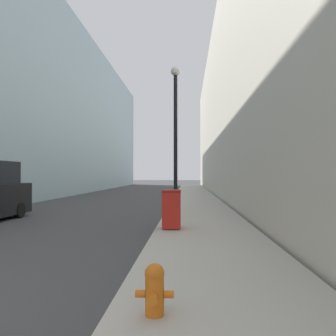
% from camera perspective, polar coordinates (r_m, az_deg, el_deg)
% --- Properties ---
extents(sidewalk_right, '(3.20, 60.00, 0.13)m').
position_cam_1_polar(sidewalk_right, '(21.05, 5.04, -5.95)').
color(sidewalk_right, '#B7B2A8').
rests_on(sidewalk_right, ground).
extents(building_left_glass, '(12.00, 60.00, 16.00)m').
position_cam_1_polar(building_left_glass, '(33.61, -25.22, 9.56)').
color(building_left_glass, '#99B7C6').
rests_on(building_left_glass, ground).
extents(building_right_stone, '(12.00, 60.00, 15.31)m').
position_cam_1_polar(building_right_stone, '(30.68, 19.34, 9.88)').
color(building_right_stone, beige).
rests_on(building_right_stone, ground).
extents(fire_hydrant, '(0.47, 0.36, 0.63)m').
position_cam_1_polar(fire_hydrant, '(4.25, -2.35, -20.20)').
color(fire_hydrant, orange).
rests_on(fire_hydrant, sidewalk_right).
extents(trash_bin, '(0.58, 0.70, 1.22)m').
position_cam_1_polar(trash_bin, '(10.43, 0.63, -7.10)').
color(trash_bin, red).
rests_on(trash_bin, sidewalk_right).
extents(lamppost, '(0.42, 0.42, 6.57)m').
position_cam_1_polar(lamppost, '(14.77, 1.32, 6.71)').
color(lamppost, black).
rests_on(lamppost, sidewalk_right).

